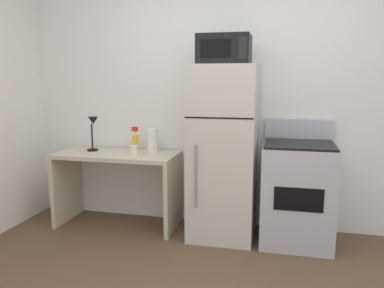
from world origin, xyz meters
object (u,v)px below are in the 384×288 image
Objects in this scene: desk at (118,174)px; coffee_mug at (134,150)px; paper_towel_roll at (153,141)px; refrigerator at (223,153)px; desk_lamp at (93,128)px; microwave at (224,50)px; spray_bottle at (135,141)px; oven_range at (297,192)px.

coffee_mug reaches higher than desk.
paper_towel_roll is 0.15× the size of refrigerator.
desk_lamp is 0.77× the size of microwave.
spray_bottle is at bearing 168.52° from paper_towel_roll.
coffee_mug is 0.40× the size of paper_towel_roll.
spray_bottle is (0.41, 0.11, -0.14)m from desk_lamp.
desk is at bearing -7.24° from desk_lamp.
desk is 1.10× the size of oven_range.
spray_bottle is 1.67m from oven_range.
paper_towel_roll is 0.52× the size of microwave.
paper_towel_roll is 0.22× the size of oven_range.
refrigerator is (0.74, -0.12, -0.07)m from paper_towel_roll.
spray_bottle is at bearing 174.14° from oven_range.
refrigerator reaches higher than paper_towel_roll.
paper_towel_roll is at bearing 168.76° from microwave.
desk_lamp reaches higher than oven_range.
desk is at bearing -163.00° from paper_towel_roll.
desk is at bearing 160.19° from coffee_mug.
desk_lamp is at bearing 177.64° from refrigerator.
refrigerator is 1.46× the size of oven_range.
spray_bottle is 0.23× the size of oven_range.
paper_towel_roll is at bearing 54.79° from coffee_mug.
desk_lamp is 2.09m from oven_range.
paper_towel_roll is (0.34, 0.10, 0.34)m from desk.
coffee_mug is 0.38× the size of spray_bottle.
desk_lamp is at bearing 172.76° from desk.
coffee_mug is (0.21, -0.08, 0.27)m from desk.
coffee_mug is 0.86m from refrigerator.
spray_bottle is (0.14, 0.14, 0.32)m from desk.
microwave is at bearing -178.22° from oven_range.
oven_range is at bearing -5.86° from spray_bottle.
paper_towel_roll is 1.48m from oven_range.
desk is 0.49m from paper_towel_roll.
desk is 1.11m from refrigerator.
microwave is at bearing -11.29° from spray_bottle.
desk_lamp is 1.54m from microwave.
coffee_mug is 0.09× the size of oven_range.
refrigerator is 3.49× the size of microwave.
coffee_mug is 0.24m from spray_bottle.
spray_bottle is at bearing 14.87° from desk_lamp.
microwave is at bearing -11.24° from paper_towel_roll.
desk_lamp is 1.47× the size of paper_towel_roll.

